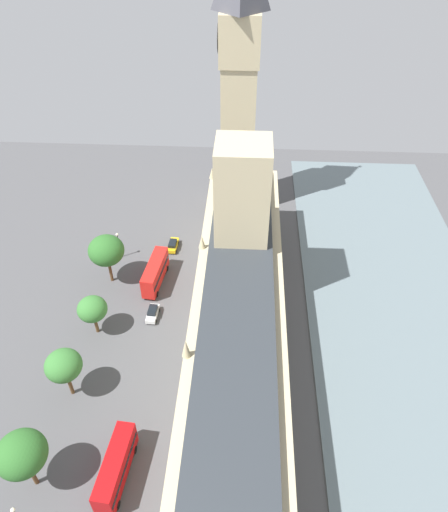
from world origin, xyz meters
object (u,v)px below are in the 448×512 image
at_px(double_decker_bus_trailing, 116,467).
at_px(parliament_building, 238,310).
at_px(car_yellow_cab_corner, 173,245).
at_px(plane_tree_midblock, 21,454).
at_px(plane_tree_near_tower, 92,309).
at_px(plane_tree_opposite_hall, 64,366).
at_px(street_lamp_far_end, 118,241).
at_px(clock_tower, 239,76).
at_px(car_white_leading, 153,313).
at_px(plane_tree_kerbside, 106,251).
at_px(double_decker_bus_by_river_gate, 155,272).

bearing_deg(double_decker_bus_trailing, parliament_building, -117.16).
distance_m(car_yellow_cab_corner, plane_tree_midblock, 51.10).
bearing_deg(plane_tree_near_tower, double_decker_bus_trailing, 110.62).
height_order(car_yellow_cab_corner, plane_tree_midblock, plane_tree_midblock).
bearing_deg(plane_tree_midblock, car_yellow_cab_corner, -102.67).
xyz_separation_m(plane_tree_opposite_hall, street_lamp_far_end, (-0.18, -32.33, -2.41)).
bearing_deg(double_decker_bus_trailing, clock_tower, -96.12).
xyz_separation_m(car_white_leading, plane_tree_opposite_hall, (9.56, 16.35, 5.79)).
bearing_deg(car_white_leading, plane_tree_near_tower, 26.73).
relative_size(double_decker_bus_trailing, plane_tree_kerbside, 1.04).
distance_m(parliament_building, street_lamp_far_end, 32.82).
height_order(clock_tower, street_lamp_far_end, clock_tower).
bearing_deg(plane_tree_near_tower, car_white_leading, -155.95).
height_order(car_yellow_cab_corner, plane_tree_kerbside, plane_tree_kerbside).
xyz_separation_m(clock_tower, street_lamp_far_end, (23.01, 20.82, -25.68)).
height_order(double_decker_bus_trailing, plane_tree_opposite_hall, plane_tree_opposite_hall).
bearing_deg(plane_tree_opposite_hall, double_decker_bus_by_river_gate, -109.05).
height_order(parliament_building, plane_tree_midblock, parliament_building).
bearing_deg(double_decker_bus_trailing, plane_tree_kerbside, -69.99).
bearing_deg(parliament_building, car_white_leading, -19.37).
xyz_separation_m(clock_tower, car_white_leading, (13.63, 36.80, -29.06)).
xyz_separation_m(car_white_leading, plane_tree_midblock, (10.18, 30.04, 6.56)).
bearing_deg(plane_tree_opposite_hall, street_lamp_far_end, -90.32).
distance_m(car_white_leading, plane_tree_opposite_hall, 19.81).
bearing_deg(double_decker_bus_trailing, street_lamp_far_end, -72.39).
xyz_separation_m(car_white_leading, double_decker_bus_trailing, (-0.36, 28.73, 1.75)).
relative_size(clock_tower, street_lamp_far_end, 9.53).
relative_size(car_yellow_cab_corner, car_white_leading, 1.06).
distance_m(parliament_building, clock_tower, 47.46).
distance_m(clock_tower, plane_tree_kerbside, 42.64).
bearing_deg(plane_tree_kerbside, double_decker_bus_trailing, 104.69).
bearing_deg(parliament_building, street_lamp_far_end, -40.92).
height_order(plane_tree_midblock, plane_tree_near_tower, plane_tree_midblock).
bearing_deg(double_decker_bus_by_river_gate, plane_tree_midblock, -97.17).
bearing_deg(plane_tree_opposite_hall, plane_tree_midblock, 87.40).
relative_size(car_yellow_cab_corner, double_decker_bus_by_river_gate, 0.43).
height_order(parliament_building, plane_tree_kerbside, parliament_building).
relative_size(plane_tree_opposite_hall, street_lamp_far_end, 1.48).
xyz_separation_m(plane_tree_kerbside, plane_tree_near_tower, (-0.58, 12.96, -1.92)).
bearing_deg(clock_tower, double_decker_bus_by_river_gate, 62.60).
bearing_deg(car_yellow_cab_corner, parliament_building, -57.09).
bearing_deg(car_white_leading, parliament_building, 163.30).
bearing_deg(car_yellow_cab_corner, double_decker_bus_by_river_gate, -96.74).
height_order(car_yellow_cab_corner, street_lamp_far_end, street_lamp_far_end).
relative_size(double_decker_bus_trailing, plane_tree_near_tower, 1.40).
height_order(double_decker_bus_trailing, plane_tree_near_tower, plane_tree_near_tower).
distance_m(car_yellow_cab_corner, plane_tree_kerbside, 16.14).
bearing_deg(plane_tree_kerbside, plane_tree_midblock, 89.03).
distance_m(double_decker_bus_by_river_gate, double_decker_bus_trailing, 37.60).
xyz_separation_m(double_decker_bus_by_river_gate, plane_tree_kerbside, (8.66, -0.13, 4.77)).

